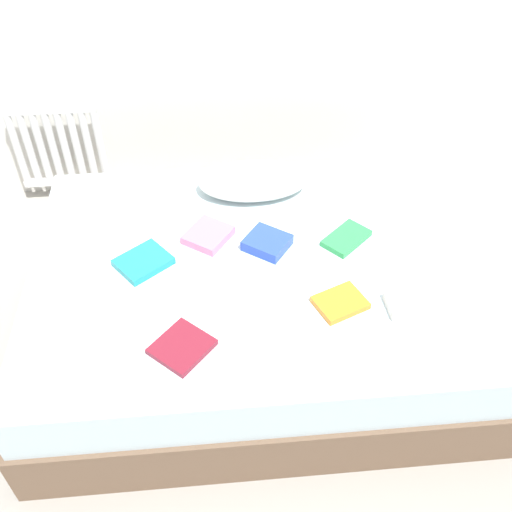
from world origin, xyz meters
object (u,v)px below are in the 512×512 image
object	(u,v)px
textbook_teal	(143,262)
textbook_white	(409,304)
textbook_maroon	(182,347)
bed	(257,300)
textbook_pink	(208,235)
textbook_blue	(267,243)
textbook_orange	(340,303)
textbook_green	(346,238)
radiator	(59,147)
pillow	(253,181)

from	to	relation	value
textbook_teal	textbook_white	bearing A→B (deg)	-55.50
textbook_maroon	textbook_white	bearing A→B (deg)	-39.80
bed	textbook_pink	bearing A→B (deg)	141.34
bed	textbook_blue	size ratio (longest dim) A/B	11.18
textbook_orange	textbook_pink	bearing A→B (deg)	115.60
textbook_blue	textbook_green	xyz separation A→B (m)	(0.36, 0.01, -0.01)
bed	radiator	distance (m)	1.61
textbook_green	bed	bearing A→B (deg)	150.58
radiator	textbook_white	distance (m)	2.24
textbook_green	textbook_maroon	distance (m)	0.92
textbook_teal	textbook_pink	xyz separation A→B (m)	(0.28, 0.15, 0.00)
textbook_green	textbook_orange	world-z (taller)	textbook_green
textbook_green	textbook_maroon	size ratio (longest dim) A/B	1.09
bed	textbook_teal	distance (m)	0.56
bed	textbook_white	world-z (taller)	textbook_white
bed	textbook_white	xyz separation A→B (m)	(0.58, -0.33, 0.27)
textbook_orange	textbook_white	distance (m)	0.27
pillow	textbook_pink	size ratio (longest dim) A/B	2.81
textbook_green	textbook_pink	size ratio (longest dim) A/B	1.14
radiator	textbook_white	size ratio (longest dim) A/B	2.96
textbook_pink	textbook_white	distance (m)	0.93
textbook_green	textbook_white	world-z (taller)	textbook_white
textbook_teal	textbook_green	xyz separation A→B (m)	(0.90, 0.07, -0.00)
radiator	textbook_blue	size ratio (longest dim) A/B	2.94
textbook_maroon	textbook_pink	bearing A→B (deg)	31.49
textbook_green	textbook_maroon	bearing A→B (deg)	174.50
bed	textbook_blue	distance (m)	0.30
pillow	textbook_maroon	world-z (taller)	pillow
pillow	textbook_green	size ratio (longest dim) A/B	2.46
textbook_orange	bed	bearing A→B (deg)	113.86
textbook_pink	textbook_blue	bearing A→B (deg)	-71.86
pillow	textbook_pink	xyz separation A→B (m)	(-0.23, -0.34, -0.04)
textbook_blue	textbook_green	bearing A→B (deg)	37.55
bed	textbook_pink	distance (m)	0.38
textbook_white	textbook_blue	bearing A→B (deg)	138.88
textbook_orange	textbook_pink	distance (m)	0.69
radiator	textbook_teal	size ratio (longest dim) A/B	2.46
bed	pillow	distance (m)	0.59
textbook_blue	textbook_pink	bearing A→B (deg)	-161.25
textbook_orange	textbook_pink	size ratio (longest dim) A/B	1.01
textbook_pink	textbook_green	bearing A→B (deg)	-61.13
bed	textbook_maroon	size ratio (longest dim) A/B	9.97
pillow	textbook_pink	distance (m)	0.41
textbook_green	pillow	bearing A→B (deg)	91.15
textbook_green	textbook_white	bearing A→B (deg)	-110.37
textbook_teal	textbook_green	world-z (taller)	textbook_teal
pillow	textbook_green	xyz separation A→B (m)	(0.39, -0.41, -0.05)
bed	textbook_maroon	bearing A→B (deg)	-125.47
textbook_pink	textbook_white	world-z (taller)	textbook_pink
textbook_green	textbook_teal	bearing A→B (deg)	142.57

